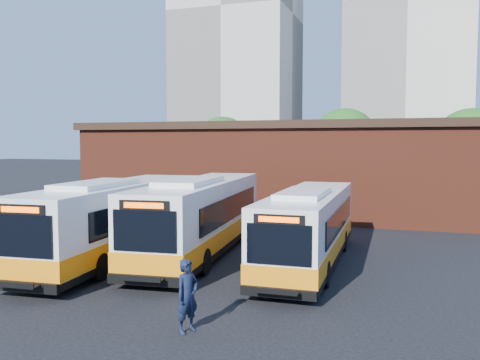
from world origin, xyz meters
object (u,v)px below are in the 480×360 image
(bus_midwest, at_px, (115,222))
(transit_worker, at_px, (188,296))
(bus_mideast, at_px, (201,219))
(bus_east, at_px, (309,230))

(bus_midwest, bearing_deg, transit_worker, -50.74)
(bus_mideast, bearing_deg, bus_east, -9.82)
(bus_midwest, relative_size, bus_mideast, 0.98)
(bus_mideast, bearing_deg, bus_midwest, -154.14)
(bus_midwest, xyz_separation_m, transit_worker, (6.59, -6.86, -0.59))
(bus_east, relative_size, transit_worker, 6.01)
(bus_east, bearing_deg, bus_midwest, -170.42)
(transit_worker, bearing_deg, bus_east, 13.34)
(bus_mideast, relative_size, transit_worker, 6.67)
(bus_midwest, bearing_deg, bus_mideast, 27.00)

